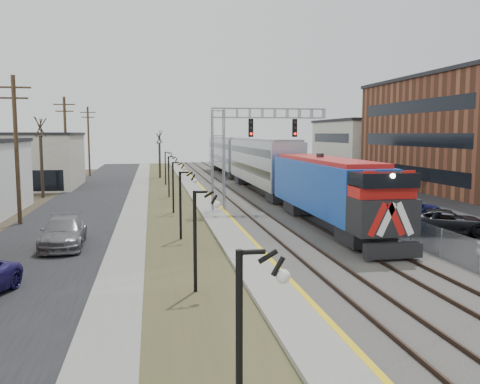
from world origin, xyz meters
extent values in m
plane|color=#473D2D|center=(0.00, 0.00, 0.00)|extent=(160.00, 160.00, 0.00)
cube|color=black|center=(-11.50, 35.00, 0.02)|extent=(7.00, 120.00, 0.04)
cube|color=gray|center=(-7.00, 35.00, 0.04)|extent=(2.00, 120.00, 0.08)
cube|color=#424726|center=(-4.00, 35.00, 0.03)|extent=(4.00, 120.00, 0.06)
cube|color=gray|center=(-1.00, 35.00, 0.12)|extent=(2.00, 120.00, 0.24)
cube|color=#595651|center=(4.00, 35.00, 0.10)|extent=(8.00, 120.00, 0.20)
cube|color=black|center=(16.00, 35.00, 0.02)|extent=(16.00, 120.00, 0.04)
cube|color=gold|center=(-0.12, 35.00, 0.24)|extent=(0.24, 120.00, 0.01)
cube|color=#2D2119|center=(1.25, 35.00, 0.28)|extent=(0.08, 120.00, 0.15)
cube|color=#2D2119|center=(2.75, 35.00, 0.28)|extent=(0.08, 120.00, 0.15)
cube|color=#2D2119|center=(4.75, 35.00, 0.28)|extent=(0.08, 120.00, 0.15)
cube|color=#2D2119|center=(6.25, 35.00, 0.28)|extent=(0.08, 120.00, 0.15)
cube|color=#1443A8|center=(5.50, 19.33, 2.47)|extent=(3.00, 17.00, 4.25)
cube|color=black|center=(5.50, 10.63, 0.70)|extent=(2.80, 0.50, 0.70)
cube|color=#92949B|center=(5.50, 39.63, 3.01)|extent=(3.00, 22.00, 5.33)
cube|color=#92949B|center=(5.50, 62.43, 3.01)|extent=(3.00, 22.00, 5.33)
cube|color=gray|center=(-0.50, 28.00, 4.00)|extent=(1.00, 1.00, 8.00)
cube|color=gray|center=(3.50, 28.00, 7.75)|extent=(9.00, 0.80, 0.80)
cube|color=black|center=(2.00, 27.55, 6.60)|extent=(0.35, 0.25, 1.40)
cube|color=black|center=(5.50, 27.55, 6.60)|extent=(0.35, 0.25, 1.40)
cylinder|color=black|center=(-4.00, -2.00, 2.00)|extent=(0.14, 0.14, 4.00)
cylinder|color=black|center=(-4.00, 8.00, 2.00)|extent=(0.14, 0.14, 4.00)
cylinder|color=black|center=(-4.00, 18.00, 2.00)|extent=(0.14, 0.14, 4.00)
cylinder|color=black|center=(-4.00, 28.00, 2.00)|extent=(0.14, 0.14, 4.00)
cylinder|color=black|center=(-4.00, 38.00, 2.00)|extent=(0.14, 0.14, 4.00)
cylinder|color=black|center=(-4.00, 50.00, 2.00)|extent=(0.14, 0.14, 4.00)
cylinder|color=#4C3823|center=(-14.50, 25.00, 5.00)|extent=(0.28, 0.28, 10.00)
cylinder|color=#4C3823|center=(-14.50, 45.00, 5.00)|extent=(0.28, 0.28, 10.00)
cylinder|color=#4C3823|center=(-14.50, 65.00, 5.00)|extent=(0.28, 0.28, 10.00)
cube|color=gray|center=(8.20, 35.00, 0.80)|extent=(0.04, 120.00, 1.60)
cube|color=beige|center=(-21.00, 50.00, 3.00)|extent=(14.00, 12.00, 6.00)
cube|color=brown|center=(30.00, 40.00, 6.00)|extent=(16.00, 26.00, 12.00)
cube|color=beige|center=(30.00, 65.00, 4.00)|extent=(16.00, 18.00, 8.00)
cylinder|color=#382D23|center=(-16.00, 40.00, 2.97)|extent=(0.30, 0.30, 5.95)
cylinder|color=#382D23|center=(-4.50, 60.00, 2.45)|extent=(0.30, 0.30, 4.90)
imported|color=black|center=(12.19, 16.91, 0.74)|extent=(5.88, 4.14, 1.49)
imported|color=navy|center=(12.98, 23.03, 0.73)|extent=(5.22, 2.56, 1.46)
imported|color=gray|center=(11.89, 36.78, 0.68)|extent=(4.17, 2.08, 1.36)
imported|color=#0D4119|center=(10.96, 34.80, 0.70)|extent=(4.26, 1.50, 1.40)
imported|color=slate|center=(-10.39, 17.24, 0.79)|extent=(2.48, 5.53, 1.57)
camera|label=1|loc=(-5.57, -11.14, 6.15)|focal=38.00mm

